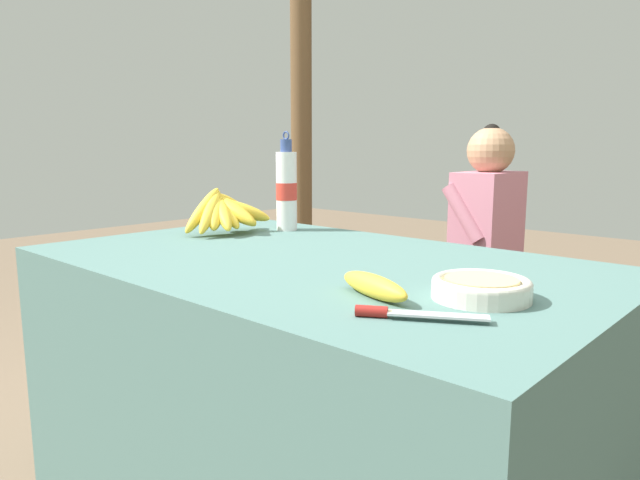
% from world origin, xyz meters
% --- Properties ---
extents(market_counter, '(1.48, 0.92, 0.76)m').
position_xyz_m(market_counter, '(0.00, 0.00, 0.38)').
color(market_counter, '#4C706B').
rests_on(market_counter, ground_plane).
extents(banana_bunch_ripe, '(0.21, 0.32, 0.16)m').
position_xyz_m(banana_bunch_ripe, '(-0.51, 0.12, 0.83)').
color(banana_bunch_ripe, '#4C381E').
rests_on(banana_bunch_ripe, market_counter).
extents(serving_bowl, '(0.19, 0.19, 0.04)m').
position_xyz_m(serving_bowl, '(0.51, -0.07, 0.78)').
color(serving_bowl, silver).
rests_on(serving_bowl, market_counter).
extents(water_bottle, '(0.07, 0.07, 0.34)m').
position_xyz_m(water_bottle, '(-0.41, 0.31, 0.90)').
color(water_bottle, white).
rests_on(water_bottle, market_counter).
extents(loose_banana_front, '(0.20, 0.10, 0.04)m').
position_xyz_m(loose_banana_front, '(0.35, -0.20, 0.78)').
color(loose_banana_front, gold).
rests_on(loose_banana_front, market_counter).
extents(knife, '(0.20, 0.13, 0.02)m').
position_xyz_m(knife, '(0.47, -0.28, 0.77)').
color(knife, '#BCBCC1').
rests_on(knife, market_counter).
extents(wooden_bench, '(1.35, 0.32, 0.43)m').
position_xyz_m(wooden_bench, '(-0.25, 1.28, 0.36)').
color(wooden_bench, brown).
rests_on(wooden_bench, ground_plane).
extents(seated_vendor, '(0.40, 0.39, 1.14)m').
position_xyz_m(seated_vendor, '(-0.17, 1.25, 0.66)').
color(seated_vendor, '#564C60').
rests_on(seated_vendor, ground_plane).
extents(banana_bunch_green, '(0.19, 0.28, 0.13)m').
position_xyz_m(banana_bunch_green, '(-0.59, 1.28, 0.50)').
color(banana_bunch_green, '#4C381E').
rests_on(banana_bunch_green, wooden_bench).
extents(support_post_near, '(0.13, 0.13, 2.70)m').
position_xyz_m(support_post_near, '(-1.50, 1.50, 1.35)').
color(support_post_near, brown).
rests_on(support_post_near, ground_plane).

